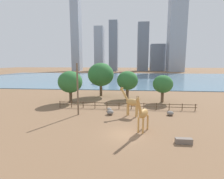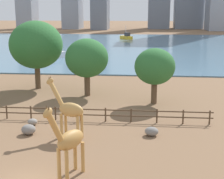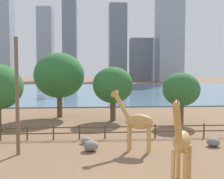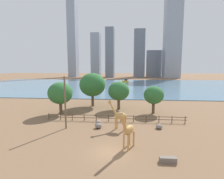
{
  "view_description": "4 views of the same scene",
  "coord_description": "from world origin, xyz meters",
  "views": [
    {
      "loc": [
        0.45,
        -20.45,
        8.82
      ],
      "look_at": [
        -2.99,
        15.36,
        3.21
      ],
      "focal_mm": 28.0,
      "sensor_mm": 36.0,
      "label": 1
    },
    {
      "loc": [
        6.65,
        -17.84,
        10.1
      ],
      "look_at": [
        3.7,
        14.96,
        2.33
      ],
      "focal_mm": 55.0,
      "sensor_mm": 36.0,
      "label": 2
    },
    {
      "loc": [
        -2.56,
        -13.42,
        6.2
      ],
      "look_at": [
        0.46,
        27.06,
        3.56
      ],
      "focal_mm": 45.0,
      "sensor_mm": 36.0,
      "label": 3
    },
    {
      "loc": [
        2.08,
        -19.81,
        10.16
      ],
      "look_at": [
        -1.9,
        26.59,
        4.2
      ],
      "focal_mm": 28.0,
      "sensor_mm": 36.0,
      "label": 4
    }
  ],
  "objects": [
    {
      "name": "tree_right_tall",
      "position": [
        0.16,
        21.48,
        4.46
      ],
      "size": [
        5.04,
        5.04,
        6.77
      ],
      "color": "brown",
      "rests_on": "ground"
    },
    {
      "name": "giraffe_tall",
      "position": [
        0.93,
        7.79,
        2.34
      ],
      "size": [
        3.46,
        1.84,
        4.88
      ],
      "rotation": [
        0.0,
        0.0,
        2.77
      ],
      "color": "tan",
      "rests_on": "ground"
    },
    {
      "name": "skyline_block_right",
      "position": [
        14.42,
        166.12,
        24.11
      ],
      "size": [
        10.85,
        12.65,
        48.23
      ],
      "primitive_type": "cube",
      "color": "slate",
      "rests_on": "ground"
    },
    {
      "name": "boulder_near_fence",
      "position": [
        -2.6,
        8.13,
        0.42
      ],
      "size": [
        1.16,
        1.11,
        0.83
      ],
      "primitive_type": "ellipsoid",
      "color": "gray",
      "rests_on": "ground"
    },
    {
      "name": "boulder_by_pole",
      "position": [
        7.5,
        8.73,
        0.37
      ],
      "size": [
        1.12,
        0.98,
        0.73
      ],
      "primitive_type": "ellipsoid",
      "color": "gray",
      "rests_on": "ground"
    },
    {
      "name": "skyline_tower_glass",
      "position": [
        29.71,
        166.38,
        13.57
      ],
      "size": [
        14.33,
        10.88,
        27.15
      ],
      "primitive_type": "cube",
      "color": "slate",
      "rests_on": "ground"
    },
    {
      "name": "skyline_block_left",
      "position": [
        -30.02,
        161.73,
        22.07
      ],
      "size": [
        8.74,
        14.82,
        44.14
      ],
      "primitive_type": "cube",
      "color": "#939EAD",
      "rests_on": "ground"
    },
    {
      "name": "feeding_trough",
      "position": [
        6.56,
        -1.76,
        0.3
      ],
      "size": [
        1.8,
        0.6,
        0.6
      ],
      "primitive_type": "cube",
      "color": "#72665B",
      "rests_on": "ground"
    },
    {
      "name": "giraffe_companion",
      "position": [
        2.3,
        1.22,
        2.36
      ],
      "size": [
        2.13,
        3.28,
        4.98
      ],
      "rotation": [
        0.0,
        0.0,
        4.23
      ],
      "color": "#C18C47",
      "rests_on": "ground"
    },
    {
      "name": "enclosure_fence",
      "position": [
        -0.06,
        12.0,
        0.76
      ],
      "size": [
        26.12,
        0.14,
        1.3
      ],
      "color": "#4C3826",
      "rests_on": "ground"
    },
    {
      "name": "tree_left_large",
      "position": [
        -6.81,
        24.57,
        5.64
      ],
      "size": [
        6.72,
        6.72,
        8.69
      ],
      "color": "brown",
      "rests_on": "ground"
    },
    {
      "name": "tree_left_small",
      "position": [
        -12.29,
        16.45,
        4.57
      ],
      "size": [
        5.28,
        5.28,
        6.97
      ],
      "color": "brown",
      "rests_on": "ground"
    },
    {
      "name": "ground_plane",
      "position": [
        0.0,
        80.0,
        0.0
      ],
      "size": [
        400.0,
        400.0,
        0.0
      ],
      "primitive_type": "plane",
      "color": "brown"
    },
    {
      "name": "boat_sailboat",
      "position": [
        1.09,
        97.78,
        0.96
      ],
      "size": [
        4.5,
        5.09,
        4.52
      ],
      "rotation": [
        0.0,
        0.0,
        2.23
      ],
      "color": "gold",
      "rests_on": "harbor_water"
    },
    {
      "name": "utility_pole",
      "position": [
        -8.0,
        7.59,
        4.35
      ],
      "size": [
        0.28,
        0.28,
        8.7
      ],
      "primitive_type": "cylinder",
      "color": "brown",
      "rests_on": "ground"
    },
    {
      "name": "boulder_small",
      "position": [
        -3.01,
        10.45,
        0.29
      ],
      "size": [
        0.87,
        0.77,
        0.58
      ],
      "primitive_type": "ellipsoid",
      "color": "gray",
      "rests_on": "ground"
    },
    {
      "name": "tree_center_broad",
      "position": [
        7.96,
        18.61,
        4.06
      ],
      "size": [
        4.35,
        4.35,
        6.06
      ],
      "color": "brown",
      "rests_on": "ground"
    },
    {
      "name": "boat_ferry",
      "position": [
        -11.86,
        49.86,
        1.14
      ],
      "size": [
        4.97,
        6.6,
        5.65
      ],
      "rotation": [
        0.0,
        0.0,
        1.08
      ],
      "color": "silver",
      "rests_on": "harbor_water"
    },
    {
      "name": "skyline_block_central",
      "position": [
        -53.16,
        158.83,
        54.67
      ],
      "size": [
        8.27,
        12.36,
        109.35
      ],
      "primitive_type": "cube",
      "color": "#939EAD",
      "rests_on": "ground"
    },
    {
      "name": "skyline_tower_needle",
      "position": [
        -14.95,
        156.56,
        24.06
      ],
      "size": [
        8.03,
        14.94,
        48.13
      ],
      "primitive_type": "cube",
      "color": "slate",
      "rests_on": "ground"
    },
    {
      "name": "skyline_tower_short",
      "position": [
        44.1,
        152.56,
        39.06
      ],
      "size": [
        14.57,
        14.32,
        78.13
      ],
      "primitive_type": "cube",
      "color": "#939EAD",
      "rests_on": "ground"
    },
    {
      "name": "harbor_water",
      "position": [
        0.0,
        77.0,
        0.1
      ],
      "size": [
        180.0,
        86.0,
        0.2
      ],
      "primitive_type": "cube",
      "color": "slate",
      "rests_on": "ground"
    }
  ]
}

